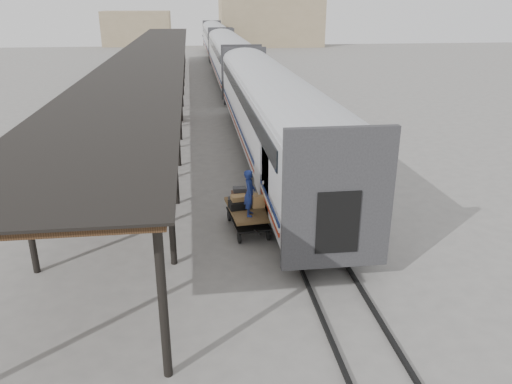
{
  "coord_description": "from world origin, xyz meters",
  "views": [
    {
      "loc": [
        -0.55,
        -15.93,
        7.65
      ],
      "look_at": [
        1.41,
        -0.54,
        1.7
      ],
      "focal_mm": 35.0,
      "sensor_mm": 36.0,
      "label": 1
    }
  ],
  "objects": [
    {
      "name": "baggage_cart",
      "position": [
        1.2,
        0.15,
        0.65
      ],
      "size": [
        1.5,
        2.52,
        0.86
      ],
      "rotation": [
        0.0,
        0.0,
        0.11
      ],
      "color": "brown",
      "rests_on": "ground"
    },
    {
      "name": "canopy",
      "position": [
        -3.4,
        24.0,
        4.0
      ],
      "size": [
        4.9,
        64.3,
        4.15
      ],
      "color": "#422B19",
      "rests_on": "ground"
    },
    {
      "name": "building_left",
      "position": [
        -10.0,
        82.0,
        3.0
      ],
      "size": [
        12.0,
        8.0,
        6.0
      ],
      "primitive_type": "cube",
      "color": "tan",
      "rests_on": "ground"
    },
    {
      "name": "ground",
      "position": [
        0.0,
        0.0,
        0.0
      ],
      "size": [
        160.0,
        160.0,
        0.0
      ],
      "primitive_type": "plane",
      "color": "slate",
      "rests_on": "ground"
    },
    {
      "name": "porter",
      "position": [
        1.2,
        -0.5,
        1.66
      ],
      "size": [
        0.47,
        0.64,
        1.61
      ],
      "primitive_type": "imported",
      "rotation": [
        0.0,
        0.0,
        1.41
      ],
      "color": "navy",
      "rests_on": "baggage_cart"
    },
    {
      "name": "pedestrian",
      "position": [
        -3.35,
        17.46,
        0.8
      ],
      "size": [
        1.01,
        0.63,
        1.61
      ],
      "primitive_type": "imported",
      "rotation": [
        0.0,
        0.0,
        3.41
      ],
      "color": "black",
      "rests_on": "ground"
    },
    {
      "name": "building_far",
      "position": [
        14.0,
        78.0,
        4.0
      ],
      "size": [
        18.0,
        10.0,
        8.0
      ],
      "primitive_type": "cube",
      "color": "tan",
      "rests_on": "ground"
    },
    {
      "name": "train",
      "position": [
        3.19,
        33.79,
        2.69
      ],
      "size": [
        3.45,
        76.01,
        4.01
      ],
      "color": "silver",
      "rests_on": "ground"
    },
    {
      "name": "rails",
      "position": [
        3.2,
        34.0,
        0.06
      ],
      "size": [
        1.54,
        150.0,
        0.12
      ],
      "color": "black",
      "rests_on": "ground"
    },
    {
      "name": "luggage_tug",
      "position": [
        -2.89,
        17.31,
        0.68
      ],
      "size": [
        1.6,
        1.94,
        1.48
      ],
      "rotation": [
        0.0,
        0.0,
        0.42
      ],
      "color": "maroon",
      "rests_on": "ground"
    },
    {
      "name": "suitcase_stack",
      "position": [
        1.07,
        0.43,
        1.06
      ],
      "size": [
        1.26,
        1.22,
        0.58
      ],
      "rotation": [
        0.0,
        0.0,
        0.11
      ],
      "color": "#333335",
      "rests_on": "baggage_cart"
    }
  ]
}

